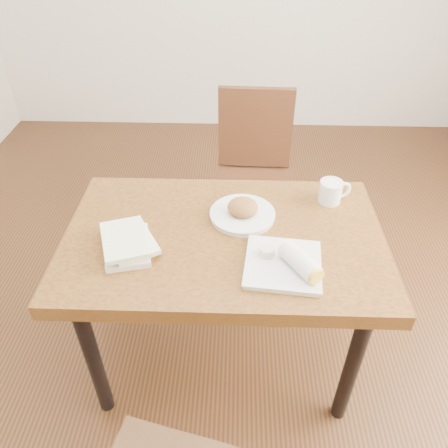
{
  "coord_description": "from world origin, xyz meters",
  "views": [
    {
      "loc": [
        0.04,
        -1.25,
        1.8
      ],
      "look_at": [
        0.0,
        0.0,
        0.8
      ],
      "focal_mm": 35.0,
      "sensor_mm": 36.0,
      "label": 1
    }
  ],
  "objects_px": {
    "table": "(224,252)",
    "plate_burrito": "(288,263)",
    "plate_scone": "(243,212)",
    "book_stack": "(128,243)",
    "chair_far": "(253,167)",
    "coffee_mug": "(331,191)"
  },
  "relations": [
    {
      "from": "table",
      "to": "plate_burrito",
      "type": "xyz_separation_m",
      "value": [
        0.22,
        -0.18,
        0.11
      ]
    },
    {
      "from": "table",
      "to": "plate_burrito",
      "type": "distance_m",
      "value": 0.31
    },
    {
      "from": "plate_scone",
      "to": "plate_burrito",
      "type": "distance_m",
      "value": 0.32
    },
    {
      "from": "table",
      "to": "book_stack",
      "type": "distance_m",
      "value": 0.37
    },
    {
      "from": "plate_burrito",
      "to": "book_stack",
      "type": "relative_size",
      "value": 1.04
    },
    {
      "from": "chair_far",
      "to": "plate_burrito",
      "type": "distance_m",
      "value": 1.02
    },
    {
      "from": "chair_far",
      "to": "plate_scone",
      "type": "height_order",
      "value": "chair_far"
    },
    {
      "from": "chair_far",
      "to": "plate_burrito",
      "type": "bearing_deg",
      "value": -84.95
    },
    {
      "from": "book_stack",
      "to": "plate_scone",
      "type": "bearing_deg",
      "value": 26.26
    },
    {
      "from": "table",
      "to": "plate_scone",
      "type": "xyz_separation_m",
      "value": [
        0.07,
        0.11,
        0.11
      ]
    },
    {
      "from": "chair_far",
      "to": "book_stack",
      "type": "height_order",
      "value": "chair_far"
    },
    {
      "from": "book_stack",
      "to": "chair_far",
      "type": "bearing_deg",
      "value": 62.52
    },
    {
      "from": "chair_far",
      "to": "coffee_mug",
      "type": "bearing_deg",
      "value": -63.46
    },
    {
      "from": "plate_scone",
      "to": "table",
      "type": "bearing_deg",
      "value": -122.3
    },
    {
      "from": "coffee_mug",
      "to": "plate_burrito",
      "type": "relative_size",
      "value": 0.48
    },
    {
      "from": "chair_far",
      "to": "coffee_mug",
      "type": "distance_m",
      "value": 0.71
    },
    {
      "from": "chair_far",
      "to": "plate_scone",
      "type": "xyz_separation_m",
      "value": [
        -0.07,
        -0.71,
        0.23
      ]
    },
    {
      "from": "chair_far",
      "to": "book_stack",
      "type": "relative_size",
      "value": 3.49
    },
    {
      "from": "chair_far",
      "to": "table",
      "type": "bearing_deg",
      "value": -99.35
    },
    {
      "from": "plate_burrito",
      "to": "coffee_mug",
      "type": "bearing_deg",
      "value": 63.02
    },
    {
      "from": "table",
      "to": "chair_far",
      "type": "relative_size",
      "value": 1.25
    },
    {
      "from": "plate_scone",
      "to": "coffee_mug",
      "type": "relative_size",
      "value": 1.88
    }
  ]
}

